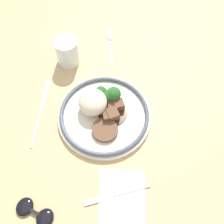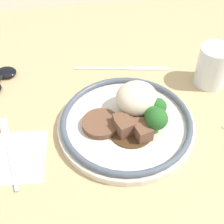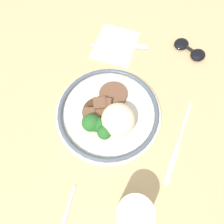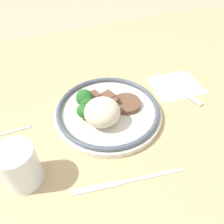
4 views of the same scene
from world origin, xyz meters
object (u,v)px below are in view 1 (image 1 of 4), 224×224
(plate, at_px, (105,112))
(knife, at_px, (43,110))
(juice_glass, at_px, (69,53))
(spoon, at_px, (112,39))
(sunglasses, at_px, (37,212))
(fork, at_px, (112,196))

(plate, height_order, knife, plate)
(juice_glass, distance_m, knife, 0.21)
(spoon, relative_size, sunglasses, 1.40)
(fork, bearing_deg, sunglasses, -2.69)
(fork, bearing_deg, spoon, -104.68)
(sunglasses, bearing_deg, juice_glass, 20.62)
(juice_glass, xyz_separation_m, spoon, (0.09, -0.14, -0.04))
(fork, xyz_separation_m, spoon, (0.54, -0.03, -0.00))
(sunglasses, bearing_deg, plate, -4.21)
(juice_glass, bearing_deg, plate, -153.31)
(juice_glass, bearing_deg, sunglasses, 170.81)
(knife, relative_size, spoon, 1.45)
(plate, distance_m, spoon, 0.30)
(plate, bearing_deg, fork, -177.76)
(knife, height_order, sunglasses, sunglasses)
(knife, bearing_deg, juice_glass, -14.62)
(knife, bearing_deg, sunglasses, -170.18)
(spoon, distance_m, sunglasses, 0.62)
(spoon, height_order, sunglasses, sunglasses)
(fork, height_order, sunglasses, sunglasses)
(sunglasses, bearing_deg, spoon, 8.79)
(knife, distance_m, spoon, 0.35)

